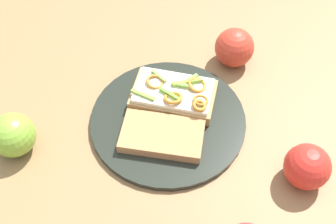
% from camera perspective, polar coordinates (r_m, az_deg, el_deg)
% --- Properties ---
extents(ground_plane, '(2.00, 2.00, 0.00)m').
position_cam_1_polar(ground_plane, '(0.84, 0.00, -1.34)').
color(ground_plane, olive).
rests_on(ground_plane, ground).
extents(plate, '(0.30, 0.30, 0.01)m').
position_cam_1_polar(plate, '(0.83, 0.00, -1.09)').
color(plate, '#252A22').
rests_on(plate, ground_plane).
extents(sandwich, '(0.14, 0.18, 0.04)m').
position_cam_1_polar(sandwich, '(0.84, 0.82, 2.36)').
color(sandwich, tan).
rests_on(sandwich, plate).
extents(bread_slice_side, '(0.12, 0.17, 0.02)m').
position_cam_1_polar(bread_slice_side, '(0.79, -0.78, -3.11)').
color(bread_slice_side, tan).
rests_on(bread_slice_side, plate).
extents(apple_2, '(0.11, 0.11, 0.08)m').
position_cam_1_polar(apple_2, '(0.82, -19.78, -2.88)').
color(apple_2, '#80B236').
rests_on(apple_2, ground_plane).
extents(apple_3, '(0.12, 0.12, 0.08)m').
position_cam_1_polar(apple_3, '(0.92, 8.75, 8.40)').
color(apple_3, red).
rests_on(apple_3, ground_plane).
extents(apple_4, '(0.10, 0.10, 0.08)m').
position_cam_1_polar(apple_4, '(0.77, 17.89, -6.87)').
color(apple_4, red).
rests_on(apple_4, ground_plane).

